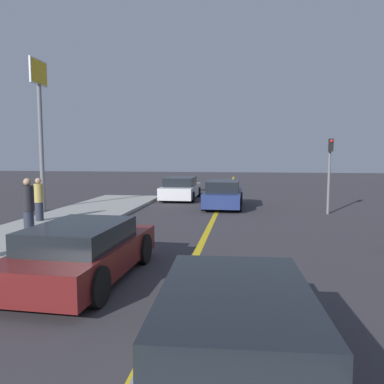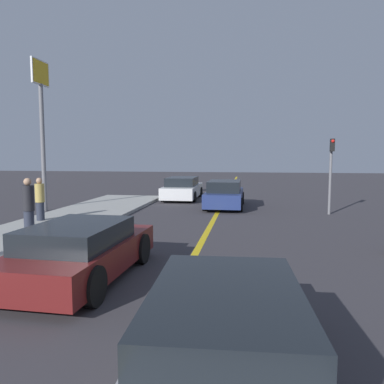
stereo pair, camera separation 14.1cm
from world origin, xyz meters
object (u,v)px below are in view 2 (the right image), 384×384
at_px(car_parked_left_lot, 183,188).
at_px(car_near_right_lane, 227,339).
at_px(pedestrian_far_standing, 40,199).
at_px(car_far_distant, 225,195).
at_px(traffic_light, 331,167).
at_px(pedestrian_mid_group, 29,207).
at_px(roadside_sign, 41,107).
at_px(car_ahead_center, 81,251).

bearing_deg(car_parked_left_lot, car_near_right_lane, -78.81).
bearing_deg(pedestrian_far_standing, car_far_distant, 39.88).
height_order(pedestrian_far_standing, traffic_light, traffic_light).
height_order(car_parked_left_lot, pedestrian_mid_group, pedestrian_mid_group).
height_order(car_near_right_lane, car_far_distant, car_far_distant).
xyz_separation_m(car_near_right_lane, roadside_sign, (-9.21, 12.25, 4.20)).
distance_m(car_ahead_center, car_parked_left_lot, 14.66).
bearing_deg(roadside_sign, pedestrian_far_standing, -62.72).
bearing_deg(car_far_distant, car_parked_left_lot, 130.00).
distance_m(car_near_right_lane, car_ahead_center, 4.62).
bearing_deg(car_far_distant, pedestrian_mid_group, -123.66).
bearing_deg(pedestrian_far_standing, car_ahead_center, -53.13).
bearing_deg(car_parked_left_lot, roadside_sign, -134.51).
bearing_deg(pedestrian_mid_group, car_parked_left_lot, 76.20).
xyz_separation_m(car_ahead_center, pedestrian_mid_group, (-3.22, 3.25, 0.43)).
bearing_deg(car_ahead_center, traffic_light, 56.57).
relative_size(pedestrian_far_standing, roadside_sign, 0.23).
bearing_deg(pedestrian_mid_group, car_ahead_center, -45.29).
height_order(car_ahead_center, traffic_light, traffic_light).
distance_m(car_near_right_lane, car_far_distant, 14.71).
bearing_deg(car_near_right_lane, roadside_sign, 124.34).
bearing_deg(traffic_light, car_parked_left_lot, 147.00).
height_order(car_far_distant, traffic_light, traffic_light).
bearing_deg(car_ahead_center, pedestrian_mid_group, 136.82).
height_order(car_ahead_center, car_parked_left_lot, car_parked_left_lot).
height_order(traffic_light, roadside_sign, roadside_sign).
bearing_deg(pedestrian_mid_group, pedestrian_far_standing, 114.03).
relative_size(car_near_right_lane, traffic_light, 1.38).
xyz_separation_m(car_near_right_lane, traffic_light, (3.78, 13.13, 1.49)).
bearing_deg(car_far_distant, roadside_sign, -163.12).
height_order(car_ahead_center, roadside_sign, roadside_sign).
relative_size(car_far_distant, pedestrian_far_standing, 2.66).
height_order(car_near_right_lane, roadside_sign, roadside_sign).
bearing_deg(car_far_distant, pedestrian_far_standing, -139.63).
xyz_separation_m(pedestrian_mid_group, roadside_sign, (-2.76, 5.69, 3.77)).
bearing_deg(pedestrian_far_standing, car_near_right_lane, -50.19).
xyz_separation_m(pedestrian_mid_group, pedestrian_far_standing, (-1.14, 2.56, -0.08)).
xyz_separation_m(car_ahead_center, car_far_distant, (2.29, 11.37, 0.04)).
bearing_deg(roadside_sign, car_ahead_center, -56.26).
xyz_separation_m(car_far_distant, pedestrian_mid_group, (-5.51, -8.12, 0.38)).
bearing_deg(pedestrian_mid_group, car_far_distant, 55.85).
bearing_deg(pedestrian_mid_group, roadside_sign, 115.84).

